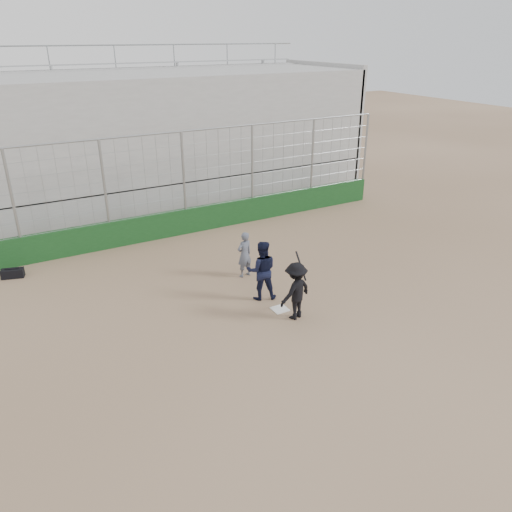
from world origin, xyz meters
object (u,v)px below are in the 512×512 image
umpire (245,257)px  equipment_bag (13,273)px  batter_at_plate (296,291)px  catcher_crouched (262,280)px

umpire → equipment_bag: bearing=-40.4°
batter_at_plate → catcher_crouched: batter_at_plate is taller
umpire → equipment_bag: size_ratio=1.86×
batter_at_plate → umpire: bearing=89.6°
batter_at_plate → equipment_bag: 9.39m
equipment_bag → catcher_crouched: bearing=-39.6°
catcher_crouched → umpire: 1.64m
umpire → catcher_crouched: bearing=68.0°
catcher_crouched → umpire: umpire is taller
catcher_crouched → equipment_bag: bearing=140.4°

